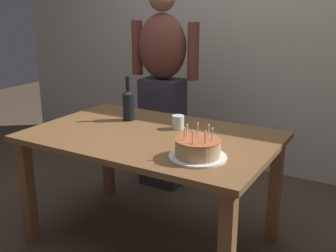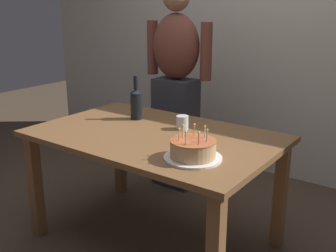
% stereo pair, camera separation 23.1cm
% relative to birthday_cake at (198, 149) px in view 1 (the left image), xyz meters
% --- Properties ---
extents(ground_plane, '(10.00, 10.00, 0.00)m').
position_rel_birthday_cake_xyz_m(ground_plane, '(-0.42, 0.22, -0.79)').
color(ground_plane, '#47382B').
extents(back_wall, '(5.20, 0.10, 2.60)m').
position_rel_birthday_cake_xyz_m(back_wall, '(-0.42, 1.77, 0.51)').
color(back_wall, beige).
rests_on(back_wall, ground_plane).
extents(dining_table, '(1.50, 0.96, 0.74)m').
position_rel_birthday_cake_xyz_m(dining_table, '(-0.42, 0.22, -0.15)').
color(dining_table, brown).
rests_on(dining_table, ground_plane).
extents(birthday_cake, '(0.30, 0.30, 0.17)m').
position_rel_birthday_cake_xyz_m(birthday_cake, '(0.00, 0.00, 0.00)').
color(birthday_cake, white).
rests_on(birthday_cake, dining_table).
extents(water_glass_near, '(0.08, 0.08, 0.09)m').
position_rel_birthday_cake_xyz_m(water_glass_near, '(-0.33, 0.40, -0.00)').
color(water_glass_near, silver).
rests_on(water_glass_near, dining_table).
extents(wine_bottle, '(0.08, 0.08, 0.30)m').
position_rel_birthday_cake_xyz_m(wine_bottle, '(-0.72, 0.40, 0.07)').
color(wine_bottle, black).
rests_on(wine_bottle, dining_table).
extents(person_man_bearded, '(0.61, 0.27, 1.66)m').
position_rel_birthday_cake_xyz_m(person_man_bearded, '(-0.82, 1.02, 0.09)').
color(person_man_bearded, '#33333D').
rests_on(person_man_bearded, ground_plane).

